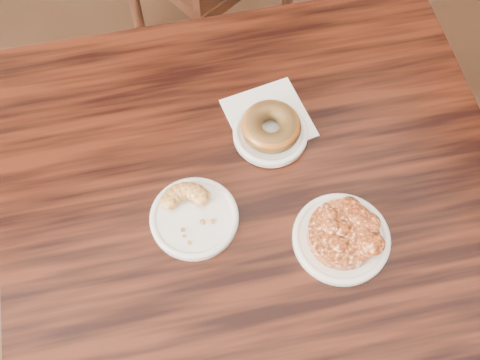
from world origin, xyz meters
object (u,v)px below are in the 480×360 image
glazed_donut (271,127)px  cafe_table (257,276)px  apple_fritter (343,233)px  cruller_fragment (193,213)px

glazed_donut → cafe_table: bearing=-125.0°
apple_fritter → cruller_fragment: apple_fritter is taller
glazed_donut → apple_fritter: size_ratio=0.69×
cafe_table → apple_fritter: size_ratio=5.69×
cafe_table → glazed_donut: size_ratio=8.23×
glazed_donut → cruller_fragment: bearing=-157.3°
cafe_table → cruller_fragment: (-0.12, 0.04, 0.40)m
cafe_table → apple_fritter: 0.43m
cafe_table → glazed_donut: bearing=71.8°
cafe_table → cruller_fragment: bearing=178.2°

